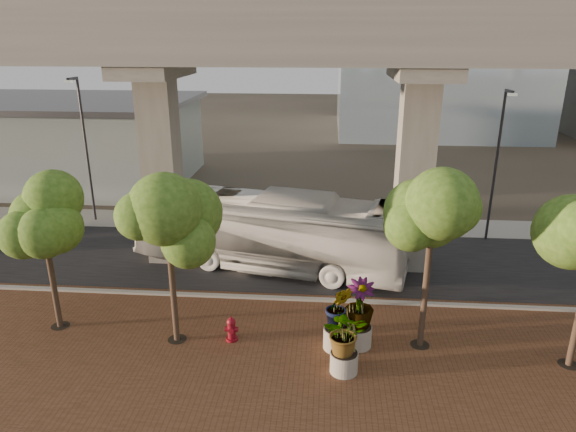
{
  "coord_description": "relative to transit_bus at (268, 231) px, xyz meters",
  "views": [
    {
      "loc": [
        2.02,
        -21.54,
        10.81
      ],
      "look_at": [
        0.23,
        0.5,
        2.99
      ],
      "focal_mm": 32.0,
      "sensor_mm": 36.0,
      "label": 1
    }
  ],
  "objects": [
    {
      "name": "street_tree_far_west",
      "position": [
        -7.48,
        -6.24,
        2.46
      ],
      "size": [
        3.28,
        3.28,
        5.77
      ],
      "color": "#4F3B2D",
      "rests_on": "ground"
    },
    {
      "name": "street_tree_near_west",
      "position": [
        -2.66,
        -6.79,
        2.72
      ],
      "size": [
        3.85,
        3.85,
        6.29
      ],
      "color": "#4F3B2D",
      "rests_on": "ground"
    },
    {
      "name": "streetlamp_east",
      "position": [
        11.69,
        4.36,
        2.93
      ],
      "size": [
        0.41,
        1.19,
        8.2
      ],
      "color": "#2E2E33",
      "rests_on": "ground"
    },
    {
      "name": "streetlamp_west",
      "position": [
        -11.44,
        5.66,
        3.14
      ],
      "size": [
        0.42,
        1.24,
        8.56
      ],
      "color": "#313035",
      "rests_on": "ground"
    },
    {
      "name": "transit_viaduct",
      "position": [
        0.8,
        0.6,
        5.43
      ],
      "size": [
        72.0,
        5.6,
        12.4
      ],
      "color": "gray",
      "rests_on": "ground"
    },
    {
      "name": "curb_strip",
      "position": [
        0.8,
        -3.4,
        -1.77
      ],
      "size": [
        70.0,
        0.25,
        0.16
      ],
      "primitive_type": "cube",
      "color": "#9F9D94",
      "rests_on": "ground"
    },
    {
      "name": "brick_plaza",
      "position": [
        0.8,
        -9.4,
        -1.82
      ],
      "size": [
        70.0,
        13.0,
        0.06
      ],
      "primitive_type": "cube",
      "color": "brown",
      "rests_on": "ground"
    },
    {
      "name": "planter_front",
      "position": [
        3.52,
        -8.23,
        -0.39
      ],
      "size": [
        2.1,
        2.1,
        2.31
      ],
      "color": "#A69D96",
      "rests_on": "ground"
    },
    {
      "name": "asphalt_road",
      "position": [
        0.8,
        0.6,
        -1.83
      ],
      "size": [
        90.0,
        8.0,
        0.04
      ],
      "primitive_type": "cube",
      "color": "black",
      "rests_on": "ground"
    },
    {
      "name": "fire_hydrant",
      "position": [
        -0.6,
        -6.66,
        -1.33
      ],
      "size": [
        0.49,
        0.44,
        0.98
      ],
      "color": "maroon",
      "rests_on": "ground"
    },
    {
      "name": "planter_left",
      "position": [
        3.31,
        -6.84,
        -0.26
      ],
      "size": [
        2.3,
        2.3,
        2.53
      ],
      "color": "gray",
      "rests_on": "ground"
    },
    {
      "name": "station_pavilion",
      "position": [
        -19.2,
        14.6,
        1.36
      ],
      "size": [
        23.0,
        13.0,
        6.3
      ],
      "color": "#A5BBBD",
      "rests_on": "ground"
    },
    {
      "name": "ground",
      "position": [
        0.8,
        -1.4,
        -1.85
      ],
      "size": [
        160.0,
        160.0,
        0.0
      ],
      "primitive_type": "plane",
      "color": "#353126",
      "rests_on": "ground"
    },
    {
      "name": "planter_right",
      "position": [
        4.05,
        -6.62,
        -0.21
      ],
      "size": [
        2.45,
        2.45,
        2.62
      ],
      "color": "gray",
      "rests_on": "ground"
    },
    {
      "name": "street_tree_near_east",
      "position": [
        6.34,
        -6.41,
        3.43
      ],
      "size": [
        3.83,
        3.83,
        6.99
      ],
      "color": "#4F3B2D",
      "rests_on": "ground"
    },
    {
      "name": "transit_bus",
      "position": [
        0.0,
        0.0,
        0.0
      ],
      "size": [
        13.66,
        6.05,
        3.71
      ],
      "primitive_type": "imported",
      "rotation": [
        0.0,
        0.0,
        1.34
      ],
      "color": "silver",
      "rests_on": "ground"
    },
    {
      "name": "far_sidewalk",
      "position": [
        0.8,
        6.1,
        -1.82
      ],
      "size": [
        90.0,
        3.0,
        0.06
      ],
      "primitive_type": "cube",
      "color": "#9F9D94",
      "rests_on": "ground"
    }
  ]
}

